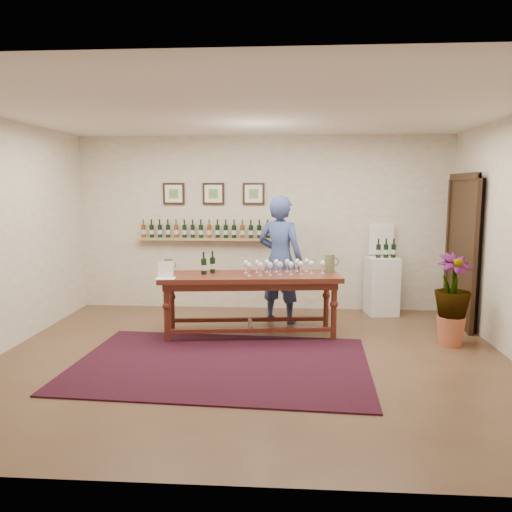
# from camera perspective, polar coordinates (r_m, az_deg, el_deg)

# --- Properties ---
(ground) EXTENTS (6.00, 6.00, 0.00)m
(ground) POSITION_cam_1_polar(r_m,az_deg,el_deg) (5.92, -0.53, -11.67)
(ground) COLOR brown
(ground) RESTS_ON ground
(room_shell) EXTENTS (6.00, 6.00, 6.00)m
(room_shell) POSITION_cam_1_polar(r_m,az_deg,el_deg) (7.66, 16.51, 1.08)
(room_shell) COLOR #F1E7CD
(room_shell) RESTS_ON ground
(rug) EXTENTS (3.39, 2.35, 0.02)m
(rug) POSITION_cam_1_polar(r_m,az_deg,el_deg) (5.76, -3.98, -12.19)
(rug) COLOR #4D0E0D
(rug) RESTS_ON ground
(tasting_table) EXTENTS (2.43, 1.01, 0.84)m
(tasting_table) POSITION_cam_1_polar(r_m,az_deg,el_deg) (6.63, -0.67, -3.18)
(tasting_table) COLOR #4E1B13
(tasting_table) RESTS_ON ground
(table_glasses) EXTENTS (1.35, 0.63, 0.18)m
(table_glasses) POSITION_cam_1_polar(r_m,az_deg,el_deg) (6.67, 2.62, -1.23)
(table_glasses) COLOR white
(table_glasses) RESTS_ON tasting_table
(table_bottles) EXTENTS (0.33, 0.25, 0.32)m
(table_bottles) POSITION_cam_1_polar(r_m,az_deg,el_deg) (6.67, -5.49, -0.65)
(table_bottles) COLOR black
(table_bottles) RESTS_ON tasting_table
(pitcher_left) EXTENTS (0.16, 0.16, 0.20)m
(pitcher_left) POSITION_cam_1_polar(r_m,az_deg,el_deg) (6.75, -9.97, -1.13)
(pitcher_left) COLOR #606A42
(pitcher_left) RESTS_ON tasting_table
(pitcher_right) EXTENTS (0.16, 0.16, 0.25)m
(pitcher_right) POSITION_cam_1_polar(r_m,az_deg,el_deg) (6.84, 8.41, -0.81)
(pitcher_right) COLOR #606A42
(pitcher_right) RESTS_ON tasting_table
(menu_card) EXTENTS (0.25, 0.19, 0.22)m
(menu_card) POSITION_cam_1_polar(r_m,az_deg,el_deg) (6.41, -10.28, -1.56)
(menu_card) COLOR white
(menu_card) RESTS_ON tasting_table
(display_pedestal) EXTENTS (0.51, 0.51, 0.90)m
(display_pedestal) POSITION_cam_1_polar(r_m,az_deg,el_deg) (8.07, 14.15, -3.32)
(display_pedestal) COLOR white
(display_pedestal) RESTS_ON ground
(pedestal_bottles) EXTENTS (0.30, 0.12, 0.29)m
(pedestal_bottles) POSITION_cam_1_polar(r_m,az_deg,el_deg) (7.96, 14.63, 0.86)
(pedestal_bottles) COLOR black
(pedestal_bottles) RESTS_ON display_pedestal
(info_sign) EXTENTS (0.40, 0.07, 0.55)m
(info_sign) POSITION_cam_1_polar(r_m,az_deg,el_deg) (8.13, 14.14, 1.91)
(info_sign) COLOR white
(info_sign) RESTS_ON display_pedestal
(potted_plant) EXTENTS (0.68, 0.68, 1.01)m
(potted_plant) POSITION_cam_1_polar(r_m,az_deg,el_deg) (6.73, 21.51, -4.65)
(potted_plant) COLOR #B65C3C
(potted_plant) RESTS_ON ground
(person) EXTENTS (0.80, 0.67, 1.87)m
(person) POSITION_cam_1_polar(r_m,az_deg,el_deg) (7.29, 2.78, -0.41)
(person) COLOR #35467E
(person) RESTS_ON ground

